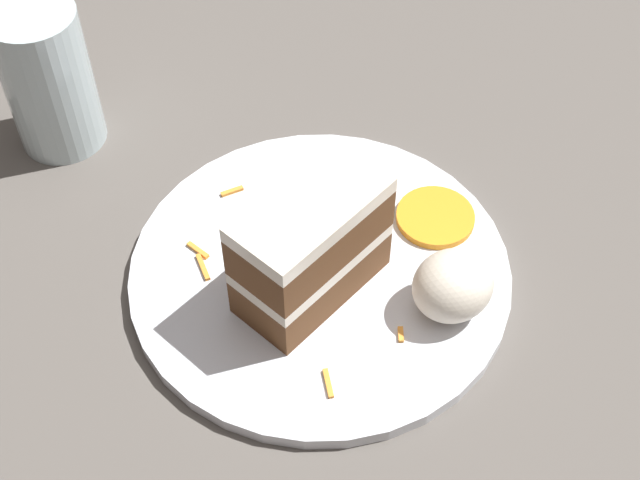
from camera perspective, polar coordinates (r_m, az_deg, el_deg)
The scene contains 8 objects.
ground_plane at distance 0.74m, azimuth 2.48°, elevation -3.17°, with size 6.00×6.00×0.00m, color #38332D.
dining_table at distance 0.73m, azimuth 2.51°, elevation -2.66°, with size 1.03×1.02×0.02m, color #56514C.
plate at distance 0.72m, azimuth 0.00°, elevation -2.06°, with size 0.31×0.31×0.01m, color silver.
cake_slice at distance 0.66m, azimuth -0.70°, elevation -0.27°, with size 0.13×0.09×0.10m.
cream_dollop at distance 0.67m, azimuth 8.50°, elevation -2.91°, with size 0.06×0.06×0.05m, color silver.
orange_garnish at distance 0.75m, azimuth 7.39°, elevation 1.46°, with size 0.07×0.07×0.01m, color orange.
carrot_shreds_scatter at distance 0.72m, azimuth -2.75°, elevation -1.30°, with size 0.17×0.22×0.00m.
drinking_glass at distance 0.83m, azimuth -16.86°, elevation 9.32°, with size 0.08×0.08×0.14m.
Camera 1 is at (-0.25, -0.36, 0.60)m, focal length 50.00 mm.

